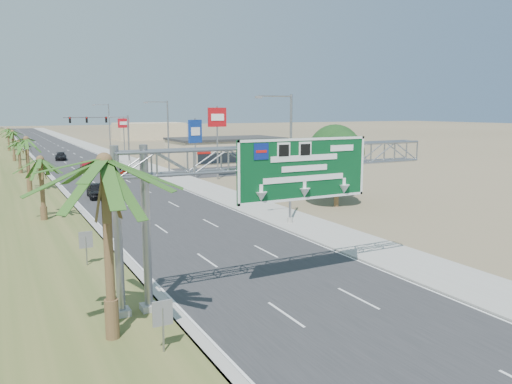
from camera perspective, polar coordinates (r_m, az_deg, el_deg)
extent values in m
plane|color=#8C7A59|center=(18.79, 20.93, -19.31)|extent=(600.00, 600.00, 0.00)
cube|color=#28282B|center=(121.58, -21.86, 4.52)|extent=(12.00, 300.00, 0.02)
cube|color=#9E9B93|center=(122.76, -17.91, 4.80)|extent=(4.00, 300.00, 0.10)
cube|color=#485726|center=(120.94, -26.58, 4.21)|extent=(7.00, 300.00, 0.12)
cylinder|color=gray|center=(21.93, -12.43, -4.37)|extent=(0.36, 0.36, 7.40)
cylinder|color=gray|center=(21.66, -15.49, -4.67)|extent=(0.36, 0.36, 7.40)
cube|color=#9E9B93|center=(23.00, -12.12, -12.88)|extent=(0.70, 0.70, 0.40)
cube|color=#9E9B93|center=(22.74, -15.10, -13.26)|extent=(0.70, 0.70, 0.40)
cube|color=#07441F|center=(24.26, 5.50, 2.63)|extent=(7.20, 0.12, 3.00)
cube|color=navy|center=(22.87, 0.60, 4.66)|extent=(0.75, 0.03, 0.75)
cone|color=white|center=(24.35, 5.56, -0.08)|extent=(0.56, 0.56, 0.45)
cylinder|color=brown|center=(19.66, -16.48, -6.75)|extent=(0.36, 0.36, 7.00)
cylinder|color=brown|center=(20.54, -16.13, -13.90)|extent=(0.54, 0.54, 1.68)
cylinder|color=brown|center=(43.18, -23.23, 0.17)|extent=(0.36, 0.36, 5.00)
cylinder|color=brown|center=(43.50, -23.07, -2.31)|extent=(0.54, 0.54, 1.20)
cylinder|color=brown|center=(58.98, -24.60, 2.74)|extent=(0.36, 0.36, 5.80)
cylinder|color=brown|center=(59.24, -24.45, 0.62)|extent=(0.54, 0.54, 1.39)
cylinder|color=brown|center=(76.94, -25.40, 3.55)|extent=(0.36, 0.36, 4.50)
cylinder|color=brown|center=(77.10, -25.31, 2.28)|extent=(0.54, 0.54, 1.08)
cylinder|color=brown|center=(95.85, -25.97, 4.69)|extent=(0.36, 0.36, 5.20)
cylinder|color=brown|center=(95.99, -25.89, 3.51)|extent=(0.54, 0.54, 1.25)
cylinder|color=brown|center=(120.80, -26.43, 5.33)|extent=(0.36, 0.36, 4.80)
cylinder|color=brown|center=(120.91, -26.36, 4.47)|extent=(0.54, 0.54, 1.15)
cylinder|color=gray|center=(38.57, 3.98, 3.64)|extent=(0.20, 0.20, 10.00)
cylinder|color=gray|center=(37.67, 2.22, 10.91)|extent=(2.80, 0.12, 0.12)
cube|color=slate|center=(36.99, 0.31, 10.79)|extent=(0.50, 0.22, 0.18)
cylinder|color=#9E9B93|center=(39.32, 3.90, -3.26)|extent=(0.44, 0.44, 0.50)
cylinder|color=gray|center=(65.90, -9.99, 5.88)|extent=(0.20, 0.20, 10.00)
cylinder|color=gray|center=(65.38, -11.29, 10.07)|extent=(2.80, 0.12, 0.12)
cube|color=slate|center=(64.99, -12.49, 9.95)|extent=(0.50, 0.22, 0.18)
cylinder|color=#9E9B93|center=(66.35, -9.87, 1.79)|extent=(0.44, 0.44, 0.50)
cylinder|color=gray|center=(100.72, -16.38, 6.80)|extent=(0.20, 0.20, 10.00)
cylinder|color=gray|center=(100.38, -17.31, 9.52)|extent=(2.80, 0.12, 0.12)
cube|color=slate|center=(100.13, -18.10, 9.42)|extent=(0.50, 0.22, 0.18)
cylinder|color=#9E9B93|center=(101.01, -16.26, 4.11)|extent=(0.44, 0.44, 0.50)
cylinder|color=gray|center=(85.11, -14.35, 5.81)|extent=(0.28, 0.28, 8.00)
cylinder|color=gray|center=(83.94, -17.81, 8.14)|extent=(10.00, 0.18, 0.18)
cube|color=black|center=(84.03, -16.75, 7.92)|extent=(0.32, 0.18, 0.95)
cube|color=black|center=(83.50, -18.79, 7.81)|extent=(0.32, 0.18, 0.95)
cube|color=black|center=(83.13, -20.50, 7.71)|extent=(0.32, 0.18, 0.95)
sphere|color=red|center=(83.91, -16.75, 8.12)|extent=(0.22, 0.22, 0.22)
imported|color=black|center=(84.99, -14.44, 7.83)|extent=(0.16, 0.16, 0.60)
cylinder|color=#9E9B93|center=(85.39, -14.25, 3.33)|extent=(0.56, 0.56, 0.60)
cube|color=tan|center=(84.39, -3.48, 4.69)|extent=(18.00, 10.00, 4.00)
cylinder|color=brown|center=(46.45, 9.20, 0.72)|extent=(0.44, 0.44, 3.90)
sphere|color=black|center=(46.13, 9.29, 3.91)|extent=(4.50, 4.50, 4.50)
cylinder|color=brown|center=(51.44, 9.18, 1.21)|extent=(0.44, 0.44, 3.30)
sphere|color=black|center=(51.18, 9.25, 3.65)|extent=(3.50, 3.50, 3.50)
cylinder|color=gray|center=(19.04, -10.56, -15.40)|extent=(0.08, 0.08, 1.80)
cube|color=slate|center=(18.76, -10.63, -13.45)|extent=(0.75, 0.06, 0.95)
cylinder|color=gray|center=(29.97, -18.80, -6.49)|extent=(0.08, 0.08, 1.80)
cube|color=slate|center=(29.79, -18.88, -5.19)|extent=(0.75, 0.06, 0.95)
cube|color=tan|center=(156.67, -12.12, 6.83)|extent=(20.00, 12.00, 5.00)
imported|color=black|center=(53.17, -17.73, 0.17)|extent=(2.04, 4.50, 1.50)
imported|color=maroon|center=(75.95, -18.71, 2.76)|extent=(1.86, 4.69, 1.52)
imported|color=gray|center=(68.83, -15.32, 2.23)|extent=(2.55, 5.09, 1.38)
imported|color=black|center=(95.49, -21.41, 3.80)|extent=(2.44, 4.77, 1.33)
cylinder|color=gray|center=(63.98, -4.43, 5.59)|extent=(0.20, 0.20, 9.33)
cube|color=#A90D13|center=(63.85, -4.47, 8.52)|extent=(2.42, 0.48, 2.40)
cube|color=white|center=(63.69, -4.40, 8.52)|extent=(1.68, 0.16, 0.84)
cylinder|color=gray|center=(66.06, -6.94, 5.00)|extent=(0.20, 0.20, 7.79)
cube|color=navy|center=(65.93, -6.97, 6.90)|extent=(2.01, 0.82, 3.00)
cube|color=white|center=(65.76, -6.92, 6.90)|extent=(1.36, 0.41, 1.05)
cylinder|color=gray|center=(101.71, -14.85, 6.15)|extent=(0.20, 0.20, 7.40)
cube|color=red|center=(101.62, -14.91, 7.61)|extent=(2.22, 0.63, 1.80)
cube|color=white|center=(101.44, -14.89, 7.61)|extent=(1.53, 0.27, 0.63)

